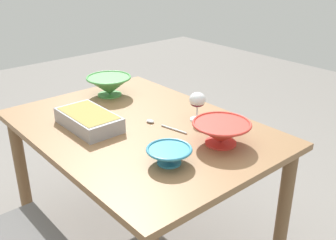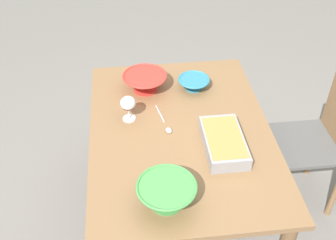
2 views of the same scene
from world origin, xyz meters
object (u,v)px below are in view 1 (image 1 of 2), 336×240
Objects in this scene: dining_table at (141,145)px; serving_bowl at (221,132)px; casserole_dish at (89,119)px; small_bowl at (169,155)px; wine_glass at (197,101)px; serving_spoon at (158,124)px; mixing_bowl at (109,85)px.

serving_bowl reaches higher than dining_table.
casserole_dish is 0.52m from small_bowl.
casserole_dish is (-0.15, -0.19, 0.14)m from dining_table.
wine_glass reaches higher than dining_table.
serving_spoon is (0.20, 0.27, -0.03)m from casserole_dish.
small_bowl is at bearing -32.39° from serving_spoon.
mixing_bowl is at bearing -177.89° from serving_bowl.
small_bowl is 0.38m from serving_spoon.
serving_spoon reaches higher than dining_table.
wine_glass is 0.56× the size of mixing_bowl.
mixing_bowl is 0.52m from serving_spoon.
casserole_dish is 0.64m from serving_bowl.
wine_glass reaches higher than mixing_bowl.
dining_table is 0.36m from wine_glass.
dining_table is 8.97× the size of wine_glass.
dining_table is 0.51m from mixing_bowl.
wine_glass reaches higher than serving_spoon.
wine_glass is at bearing 121.44° from small_bowl.
mixing_bowl is at bearing -166.91° from wine_glass.
dining_table is 5.03× the size of serving_bowl.
serving_spoon is (0.52, -0.05, -0.06)m from mixing_bowl.
serving_bowl reaches higher than casserole_dish.
wine_glass is at bearing 157.73° from serving_bowl.
mixing_bowl is at bearing 134.37° from casserole_dish.
mixing_bowl is 1.00× the size of serving_bowl.
wine_glass is 0.78× the size of small_bowl.
small_bowl is (0.52, 0.07, -0.00)m from casserole_dish.
casserole_dish is at bearing -121.36° from wine_glass.
mixing_bowl is at bearing 174.10° from serving_spoon.
dining_table is at bearing -157.74° from serving_bowl.
serving_spoon is at bearing 147.61° from small_bowl.
casserole_dish is (-0.28, -0.46, -0.06)m from wine_glass.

